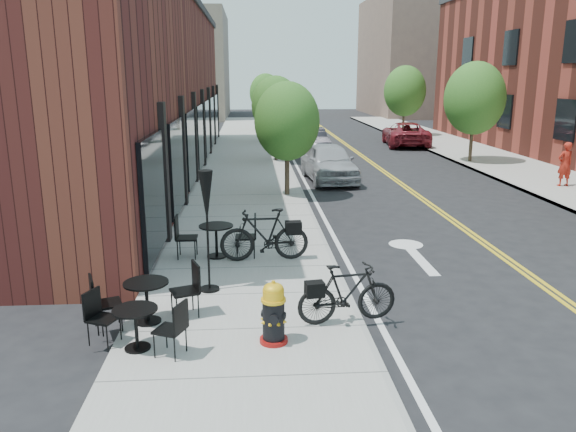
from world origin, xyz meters
name	(u,v)px	position (x,y,z in m)	size (l,w,h in m)	color
ground	(350,297)	(0.00, 0.00, 0.00)	(120.00, 120.00, 0.00)	black
sidewalk_near	(247,191)	(-2.00, 10.00, 0.06)	(4.00, 70.00, 0.12)	#9E9B93
sidewalk_far	(567,186)	(10.00, 10.00, 0.06)	(4.00, 70.00, 0.12)	#9E9B93
building_near	(135,90)	(-6.50, 14.00, 3.50)	(5.00, 28.00, 7.00)	#401614
bg_building_left	(186,66)	(-8.00, 48.00, 5.00)	(8.00, 14.00, 10.00)	#726656
bg_building_right	(419,56)	(16.00, 50.00, 6.00)	(10.00, 16.00, 12.00)	brown
tree_near_a	(287,121)	(-0.60, 9.00, 2.60)	(2.20, 2.20, 3.81)	#382B1E
tree_near_b	(276,105)	(-0.60, 17.00, 2.71)	(2.30, 2.30, 3.98)	#382B1E
tree_near_c	(270,102)	(-0.60, 25.00, 2.53)	(2.10, 2.10, 3.67)	#382B1E
tree_near_d	(266,93)	(-0.60, 33.00, 2.79)	(2.40, 2.40, 4.11)	#382B1E
tree_far_b	(475,98)	(8.60, 16.00, 3.06)	(2.80, 2.80, 4.62)	#382B1E
tree_far_c	(405,91)	(8.60, 28.00, 3.06)	(2.80, 2.80, 4.62)	#382B1E
fire_hydrant	(274,313)	(-1.54, -2.00, 0.59)	(0.56, 0.56, 1.00)	maroon
bicycle_left	(264,235)	(-1.58, 1.95, 0.71)	(0.55, 1.95, 1.17)	black
bicycle_right	(347,293)	(-0.30, -1.36, 0.63)	(0.48, 1.69, 1.01)	black
bistro_set_a	(147,296)	(-3.60, -1.14, 0.58)	(1.74, 1.00, 0.92)	black
bistro_set_b	(136,323)	(-3.60, -2.07, 0.54)	(1.57, 0.97, 0.84)	black
bistro_set_c	(216,236)	(-2.65, 2.26, 0.60)	(1.77, 0.78, 0.96)	black
patio_umbrella	(207,206)	(-2.68, 0.24, 1.78)	(0.37, 0.37, 2.32)	black
parked_car_a	(329,162)	(1.27, 12.07, 0.75)	(1.77, 4.41, 1.50)	#A6A9AF
parked_car_b	(312,140)	(1.60, 20.97, 0.64)	(1.35, 3.88, 1.28)	black
parked_car_c	(299,130)	(1.27, 25.60, 0.74)	(2.08, 5.11, 1.48)	#ABACB0
parked_car_far	(406,134)	(7.40, 23.02, 0.70)	(2.34, 5.07, 1.41)	maroon
pedestrian	(565,164)	(9.69, 9.79, 0.93)	(0.59, 0.39, 1.62)	#A32115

